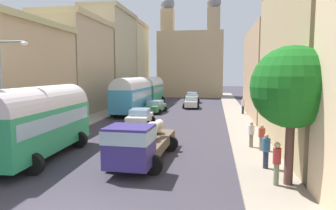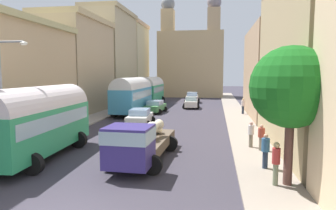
% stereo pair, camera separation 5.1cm
% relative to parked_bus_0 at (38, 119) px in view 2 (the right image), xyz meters
% --- Properties ---
extents(ground_plane, '(154.00, 154.00, 0.00)m').
position_rel_parked_bus_0_xyz_m(ground_plane, '(4.37, 20.61, -2.16)').
color(ground_plane, '#38343E').
extents(sidewalk_left, '(2.50, 70.00, 0.14)m').
position_rel_parked_bus_0_xyz_m(sidewalk_left, '(-2.88, 20.61, -2.09)').
color(sidewalk_left, '#9C928B').
rests_on(sidewalk_left, ground).
extents(sidewalk_right, '(2.50, 70.00, 0.14)m').
position_rel_parked_bus_0_xyz_m(sidewalk_right, '(11.62, 20.61, -2.09)').
color(sidewalk_right, gray).
rests_on(sidewalk_right, ground).
extents(building_left_1, '(6.51, 13.72, 8.85)m').
position_rel_parked_bus_0_xyz_m(building_left_1, '(-7.08, 6.22, 2.29)').
color(building_left_1, tan).
rests_on(building_left_1, ground).
extents(building_left_2, '(5.92, 10.78, 11.11)m').
position_rel_parked_bus_0_xyz_m(building_left_2, '(-6.82, 18.72, 3.42)').
color(building_left_2, tan).
rests_on(building_left_2, ground).
extents(building_left_3, '(5.88, 11.07, 14.25)m').
position_rel_parked_bus_0_xyz_m(building_left_3, '(-6.80, 30.32, 5.00)').
color(building_left_3, tan).
rests_on(building_left_3, ground).
extents(building_left_4, '(4.83, 9.16, 14.02)m').
position_rel_parked_bus_0_xyz_m(building_left_4, '(-6.32, 40.91, 4.88)').
color(building_left_4, beige).
rests_on(building_left_4, ground).
extents(building_right_1, '(6.49, 13.21, 11.39)m').
position_rel_parked_bus_0_xyz_m(building_right_1, '(15.82, 4.50, 3.56)').
color(building_right_1, tan).
rests_on(building_right_1, ground).
extents(building_right_2, '(4.41, 13.43, 9.31)m').
position_rel_parked_bus_0_xyz_m(building_right_2, '(15.08, 18.52, 2.50)').
color(building_right_2, tan).
rests_on(building_right_2, ground).
extents(distant_church, '(12.65, 6.48, 19.29)m').
position_rel_parked_bus_0_xyz_m(distant_church, '(4.37, 45.49, 4.85)').
color(distant_church, tan).
rests_on(distant_church, ground).
extents(parked_bus_0, '(3.43, 8.23, 3.91)m').
position_rel_parked_bus_0_xyz_m(parked_bus_0, '(0.00, 0.00, 0.00)').
color(parked_bus_0, '#2C9A60').
rests_on(parked_bus_0, ground).
extents(parked_bus_1, '(3.40, 9.58, 4.15)m').
position_rel_parked_bus_0_xyz_m(parked_bus_1, '(-0.05, 18.55, 0.13)').
color(parked_bus_1, teal).
rests_on(parked_bus_1, ground).
extents(parked_bus_2, '(3.39, 9.24, 4.09)m').
position_rel_parked_bus_0_xyz_m(parked_bus_2, '(-0.24, 29.60, 0.11)').
color(parked_bus_2, '#309D6A').
rests_on(parked_bus_2, ground).
extents(cargo_truck_0, '(3.05, 7.21, 2.26)m').
position_rel_parked_bus_0_xyz_m(cargo_truck_0, '(5.65, -0.20, -0.99)').
color(cargo_truck_0, navy).
rests_on(cargo_truck_0, ground).
extents(car_0, '(2.39, 3.95, 1.52)m').
position_rel_parked_bus_0_xyz_m(car_0, '(6.15, 25.02, -1.39)').
color(car_0, silver).
rests_on(car_0, ground).
extents(car_1, '(2.50, 4.18, 1.65)m').
position_rel_parked_bus_0_xyz_m(car_1, '(5.69, 32.87, -1.33)').
color(car_1, beige).
rests_on(car_1, ground).
extents(car_2, '(2.57, 4.42, 1.45)m').
position_rel_parked_bus_0_xyz_m(car_2, '(2.68, 11.27, -1.42)').
color(car_2, silver).
rests_on(car_2, ground).
extents(car_3, '(2.46, 4.45, 1.44)m').
position_rel_parked_bus_0_xyz_m(car_3, '(2.35, 19.83, -1.43)').
color(car_3, '#4E9451').
rests_on(car_3, ground).
extents(pedestrian_0, '(0.37, 0.37, 1.71)m').
position_rel_parked_bus_0_xyz_m(pedestrian_0, '(11.51, 3.84, -1.19)').
color(pedestrian_0, '#776E5C').
rests_on(pedestrian_0, ground).
extents(pedestrian_1, '(0.47, 0.47, 1.87)m').
position_rel_parked_bus_0_xyz_m(pedestrian_1, '(12.37, 19.24, -1.10)').
color(pedestrian_1, '#273141').
rests_on(pedestrian_1, ground).
extents(pedestrian_2, '(0.41, 0.41, 1.67)m').
position_rel_parked_bus_0_xyz_m(pedestrian_2, '(12.02, 3.13, -1.22)').
color(pedestrian_2, slate).
rests_on(pedestrian_2, ground).
extents(pedestrian_3, '(0.52, 0.52, 1.79)m').
position_rel_parked_bus_0_xyz_m(pedestrian_3, '(11.72, -0.27, -1.14)').
color(pedestrian_3, '#243045').
rests_on(pedestrian_3, ground).
extents(pedestrian_4, '(0.41, 0.41, 1.90)m').
position_rel_parked_bus_0_xyz_m(pedestrian_4, '(11.77, -2.45, -1.05)').
color(pedestrian_4, '#6A745A').
rests_on(pedestrian_4, ground).
extents(streetlamp_near, '(1.79, 0.28, 6.37)m').
position_rel_parked_bus_0_xyz_m(streetlamp_near, '(-1.88, -0.01, 1.66)').
color(streetlamp_near, gray).
rests_on(streetlamp_near, ground).
extents(roadside_tree_0, '(3.23, 3.23, 5.69)m').
position_rel_parked_bus_0_xyz_m(roadside_tree_0, '(12.27, -2.27, 1.89)').
color(roadside_tree_0, brown).
rests_on(roadside_tree_0, ground).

